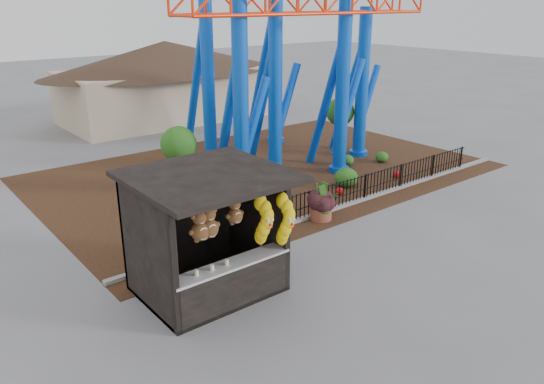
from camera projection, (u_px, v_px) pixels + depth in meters
ground at (327, 271)px, 14.25m from camera, size 120.00×120.00×0.00m
mulch_bed at (263, 171)px, 22.47m from camera, size 18.00×12.00×0.02m
curb at (349, 204)px, 18.78m from camera, size 18.00×0.18×0.12m
prize_booth at (213, 238)px, 12.67m from camera, size 3.50×3.40×3.12m
picket_fence at (367, 187)px, 19.15m from camera, size 12.20×0.06×1.00m
roller_coaster at (281, 11)px, 21.09m from camera, size 11.00×6.37×10.82m
terracotta_planter at (321, 212)px, 17.50m from camera, size 0.86×0.86×0.54m
planter_foliage at (321, 195)px, 17.30m from camera, size 0.70×0.70×0.64m
potted_plant at (323, 206)px, 17.38m from camera, size 0.89×0.78×0.98m
landscaping at (319, 175)px, 21.05m from camera, size 8.51×3.81×0.73m
pavilion at (166, 68)px, 31.41m from camera, size 15.00×15.00×4.80m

